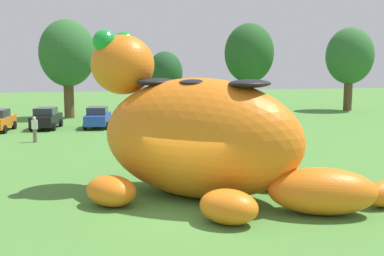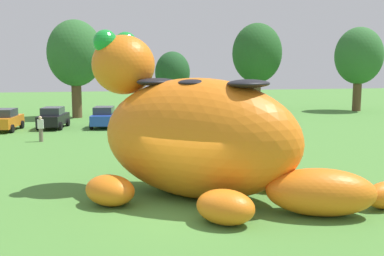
{
  "view_description": "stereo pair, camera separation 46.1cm",
  "coord_description": "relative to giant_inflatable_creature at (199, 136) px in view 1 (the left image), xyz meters",
  "views": [
    {
      "loc": [
        -3.27,
        -14.48,
        4.93
      ],
      "look_at": [
        1.06,
        2.87,
        2.52
      ],
      "focal_mm": 42.38,
      "sensor_mm": 36.0,
      "label": 1
    },
    {
      "loc": [
        -2.82,
        -14.59,
        4.93
      ],
      "look_at": [
        1.06,
        2.87,
        2.52
      ],
      "focal_mm": 42.38,
      "sensor_mm": 36.0,
      "label": 2
    }
  ],
  "objects": [
    {
      "name": "car_black",
      "position": [
        -6.99,
        21.6,
        -1.48
      ],
      "size": [
        2.47,
        4.34,
        1.72
      ],
      "color": "black",
      "rests_on": "ground"
    },
    {
      "name": "giant_inflatable_creature",
      "position": [
        0.0,
        0.0,
        0.0
      ],
      "size": [
        11.86,
        9.08,
        6.4
      ],
      "color": "orange",
      "rests_on": "ground"
    },
    {
      "name": "spectator_near_inflatable",
      "position": [
        -7.27,
        14.84,
        -1.49
      ],
      "size": [
        0.38,
        0.26,
        1.71
      ],
      "color": "#726656",
      "rests_on": "ground"
    },
    {
      "name": "tree_centre_left",
      "position": [
        4.55,
        31.12,
        1.96
      ],
      "size": [
        3.7,
        3.7,
        6.57
      ],
      "color": "brown",
      "rests_on": "ground"
    },
    {
      "name": "tree_centre",
      "position": [
        14.29,
        31.93,
        4.06
      ],
      "size": [
        5.52,
        5.52,
        9.79
      ],
      "color": "brown",
      "rests_on": "ground"
    },
    {
      "name": "box_truck",
      "position": [
        3.3,
        21.56,
        -0.74
      ],
      "size": [
        3.21,
        6.64,
        2.95
      ],
      "color": "#B2231E",
      "rests_on": "ground"
    },
    {
      "name": "ground_plane",
      "position": [
        -1.08,
        -1.88,
        -2.34
      ],
      "size": [
        160.0,
        160.0,
        0.0
      ],
      "primitive_type": "plane",
      "color": "#4C8438"
    },
    {
      "name": "spectator_mid_field",
      "position": [
        2.2,
        16.34,
        -1.49
      ],
      "size": [
        0.38,
        0.26,
        1.71
      ],
      "color": "black",
      "rests_on": "ground"
    },
    {
      "name": "car_blue",
      "position": [
        -2.93,
        21.25,
        -1.48
      ],
      "size": [
        2.47,
        4.34,
        1.72
      ],
      "color": "#2347B7",
      "rests_on": "ground"
    },
    {
      "name": "tree_centre_right",
      "position": [
        25.41,
        29.44,
        3.78
      ],
      "size": [
        5.28,
        5.28,
        9.36
      ],
      "color": "brown",
      "rests_on": "ground"
    },
    {
      "name": "tree_mid_left",
      "position": [
        -5.33,
        29.27,
        3.85
      ],
      "size": [
        5.34,
        5.34,
        9.47
      ],
      "color": "brown",
      "rests_on": "ground"
    }
  ]
}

